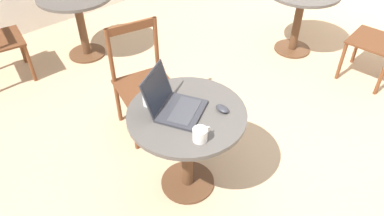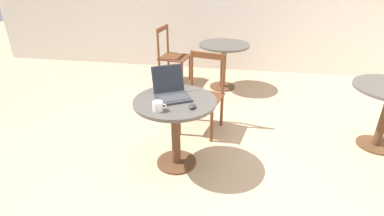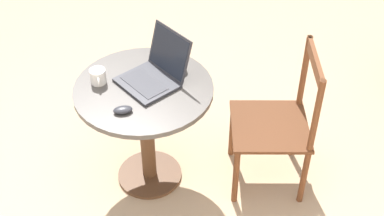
{
  "view_description": "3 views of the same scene",
  "coord_description": "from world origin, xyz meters",
  "px_view_note": "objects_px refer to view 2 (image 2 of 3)",
  "views": [
    {
      "loc": [
        -1.6,
        -1.21,
        2.29
      ],
      "look_at": [
        -0.29,
        0.33,
        0.55
      ],
      "focal_mm": 35.0,
      "sensor_mm": 36.0,
      "label": 1
    },
    {
      "loc": [
        0.11,
        -2.27,
        1.88
      ],
      "look_at": [
        -0.33,
        0.32,
        0.57
      ],
      "focal_mm": 28.0,
      "sensor_mm": 36.0,
      "label": 2
    },
    {
      "loc": [
        1.84,
        -0.04,
        2.53
      ],
      "look_at": [
        -0.33,
        0.42,
        0.64
      ],
      "focal_mm": 50.0,
      "sensor_mm": 36.0,
      "label": 3
    }
  ],
  "objects_px": {
    "cafe_table_near": "(175,116)",
    "chair_near_back": "(203,95)",
    "chair_far_left": "(172,56)",
    "mouse": "(192,106)",
    "mug": "(158,106)",
    "drinking_glass": "(166,86)",
    "cafe_table_far": "(224,55)",
    "laptop": "(171,91)"
  },
  "relations": [
    {
      "from": "cafe_table_far",
      "to": "chair_near_back",
      "type": "height_order",
      "value": "chair_near_back"
    },
    {
      "from": "mouse",
      "to": "mug",
      "type": "relative_size",
      "value": 0.8
    },
    {
      "from": "chair_near_back",
      "to": "chair_far_left",
      "type": "bearing_deg",
      "value": 115.72
    },
    {
      "from": "cafe_table_near",
      "to": "mouse",
      "type": "bearing_deg",
      "value": -35.39
    },
    {
      "from": "chair_far_left",
      "to": "drinking_glass",
      "type": "height_order",
      "value": "chair_far_left"
    },
    {
      "from": "cafe_table_near",
      "to": "laptop",
      "type": "xyz_separation_m",
      "value": [
        -0.05,
        0.07,
        0.22
      ]
    },
    {
      "from": "cafe_table_far",
      "to": "chair_far_left",
      "type": "height_order",
      "value": "chair_far_left"
    },
    {
      "from": "drinking_glass",
      "to": "laptop",
      "type": "bearing_deg",
      "value": -60.64
    },
    {
      "from": "cafe_table_far",
      "to": "drinking_glass",
      "type": "relative_size",
      "value": 9.09
    },
    {
      "from": "chair_far_left",
      "to": "laptop",
      "type": "height_order",
      "value": "laptop"
    },
    {
      "from": "drinking_glass",
      "to": "chair_far_left",
      "type": "bearing_deg",
      "value": 101.88
    },
    {
      "from": "chair_near_back",
      "to": "laptop",
      "type": "distance_m",
      "value": 0.78
    },
    {
      "from": "chair_near_back",
      "to": "chair_far_left",
      "type": "relative_size",
      "value": 1.0
    },
    {
      "from": "cafe_table_near",
      "to": "chair_near_back",
      "type": "xyz_separation_m",
      "value": [
        0.16,
        0.75,
        -0.1
      ]
    },
    {
      "from": "chair_far_left",
      "to": "drinking_glass",
      "type": "xyz_separation_m",
      "value": [
        0.43,
        -2.03,
        0.31
      ]
    },
    {
      "from": "mug",
      "to": "laptop",
      "type": "bearing_deg",
      "value": 81.51
    },
    {
      "from": "cafe_table_near",
      "to": "chair_far_left",
      "type": "xyz_separation_m",
      "value": [
        -0.56,
        2.25,
        -0.1
      ]
    },
    {
      "from": "cafe_table_near",
      "to": "drinking_glass",
      "type": "height_order",
      "value": "drinking_glass"
    },
    {
      "from": "mouse",
      "to": "drinking_glass",
      "type": "height_order",
      "value": "drinking_glass"
    },
    {
      "from": "chair_far_left",
      "to": "mug",
      "type": "relative_size",
      "value": 7.38
    },
    {
      "from": "cafe_table_near",
      "to": "laptop",
      "type": "distance_m",
      "value": 0.24
    },
    {
      "from": "cafe_table_near",
      "to": "chair_far_left",
      "type": "distance_m",
      "value": 2.32
    },
    {
      "from": "cafe_table_far",
      "to": "chair_far_left",
      "type": "relative_size",
      "value": 0.84
    },
    {
      "from": "mug",
      "to": "cafe_table_near",
      "type": "bearing_deg",
      "value": 68.24
    },
    {
      "from": "chair_near_back",
      "to": "mouse",
      "type": "bearing_deg",
      "value": -88.37
    },
    {
      "from": "cafe_table_near",
      "to": "cafe_table_far",
      "type": "height_order",
      "value": "same"
    },
    {
      "from": "cafe_table_near",
      "to": "mug",
      "type": "distance_m",
      "value": 0.33
    },
    {
      "from": "chair_far_left",
      "to": "mouse",
      "type": "distance_m",
      "value": 2.52
    },
    {
      "from": "cafe_table_far",
      "to": "laptop",
      "type": "height_order",
      "value": "laptop"
    },
    {
      "from": "cafe_table_near",
      "to": "mug",
      "type": "bearing_deg",
      "value": -111.76
    },
    {
      "from": "cafe_table_far",
      "to": "mouse",
      "type": "xyz_separation_m",
      "value": [
        -0.12,
        -2.26,
        0.18
      ]
    },
    {
      "from": "chair_near_back",
      "to": "chair_far_left",
      "type": "height_order",
      "value": "same"
    },
    {
      "from": "cafe_table_far",
      "to": "mug",
      "type": "xyz_separation_m",
      "value": [
        -0.4,
        -2.36,
        0.21
      ]
    },
    {
      "from": "mug",
      "to": "drinking_glass",
      "type": "height_order",
      "value": "drinking_glass"
    },
    {
      "from": "cafe_table_near",
      "to": "mouse",
      "type": "relative_size",
      "value": 7.75
    },
    {
      "from": "cafe_table_far",
      "to": "chair_far_left",
      "type": "bearing_deg",
      "value": 171.66
    },
    {
      "from": "cafe_table_far",
      "to": "drinking_glass",
      "type": "bearing_deg",
      "value": -102.96
    },
    {
      "from": "chair_near_back",
      "to": "mug",
      "type": "distance_m",
      "value": 1.07
    },
    {
      "from": "laptop",
      "to": "mug",
      "type": "relative_size",
      "value": 3.53
    },
    {
      "from": "mouse",
      "to": "cafe_table_far",
      "type": "bearing_deg",
      "value": 87.06
    },
    {
      "from": "mouse",
      "to": "drinking_glass",
      "type": "distance_m",
      "value": 0.48
    },
    {
      "from": "cafe_table_near",
      "to": "cafe_table_far",
      "type": "xyz_separation_m",
      "value": [
        0.3,
        2.13,
        0.0
      ]
    }
  ]
}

